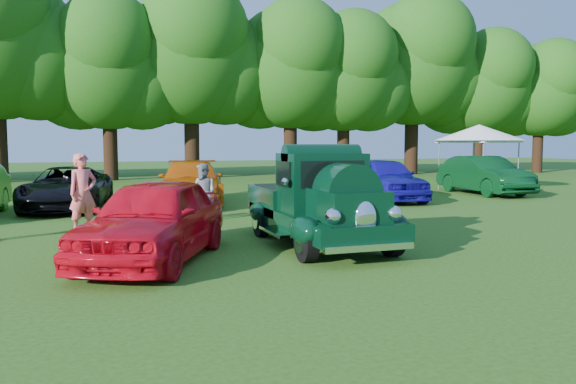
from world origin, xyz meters
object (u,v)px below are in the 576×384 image
object	(u,v)px
back_car_green	(484,175)
spectator_grey	(203,192)
red_convertible	(154,219)
back_car_black	(67,188)
hero_pickup	(317,205)
back_car_orange	(191,183)
spectator_pink	(83,193)
back_car_blue	(384,179)
canopy_tent	(479,133)

from	to	relation	value
back_car_green	spectator_grey	world-z (taller)	back_car_green
red_convertible	back_car_black	distance (m)	9.48
hero_pickup	back_car_orange	xyz separation A→B (m)	(-1.36, 8.81, -0.07)
hero_pickup	spectator_grey	distance (m)	4.70
hero_pickup	spectator_grey	bearing A→B (deg)	111.37
spectator_pink	spectator_grey	xyz separation A→B (m)	(3.15, 1.18, -0.16)
back_car_black	back_car_blue	distance (m)	11.39
hero_pickup	spectator_pink	xyz separation A→B (m)	(-4.87, 3.19, 0.12)
back_car_green	spectator_pink	distance (m)	17.11
back_car_blue	back_car_orange	bearing A→B (deg)	177.67
back_car_orange	back_car_green	distance (m)	12.62
hero_pickup	red_convertible	xyz separation A→B (m)	(-3.53, -0.68, -0.08)
red_convertible	spectator_pink	distance (m)	4.10
canopy_tent	back_car_orange	bearing A→B (deg)	-171.62
back_car_green	back_car_blue	bearing A→B (deg)	-165.90
back_car_orange	spectator_grey	world-z (taller)	spectator_grey
back_car_orange	canopy_tent	world-z (taller)	canopy_tent
back_car_black	back_car_orange	world-z (taller)	back_car_orange
back_car_orange	spectator_pink	world-z (taller)	spectator_pink
spectator_pink	spectator_grey	bearing A→B (deg)	-8.99
spectator_pink	red_convertible	bearing A→B (deg)	-100.51
red_convertible	canopy_tent	xyz separation A→B (m)	(15.94, 11.52, 1.88)
hero_pickup	back_car_orange	bearing A→B (deg)	98.79
back_car_orange	back_car_black	bearing A→B (deg)	-166.99
hero_pickup	back_car_orange	size ratio (longest dim) A/B	0.93
back_car_black	back_car_blue	size ratio (longest dim) A/B	1.05
red_convertible	back_car_blue	size ratio (longest dim) A/B	0.94
back_car_orange	spectator_grey	bearing A→B (deg)	-84.49
back_car_black	spectator_grey	bearing A→B (deg)	-39.43
hero_pickup	canopy_tent	world-z (taller)	canopy_tent
hero_pickup	back_car_black	bearing A→B (deg)	122.59
back_car_blue	spectator_grey	world-z (taller)	back_car_blue
back_car_blue	spectator_pink	distance (m)	11.74
hero_pickup	spectator_pink	bearing A→B (deg)	146.75
back_car_black	red_convertible	bearing A→B (deg)	-69.35
red_convertible	spectator_pink	xyz separation A→B (m)	(-1.33, 3.87, 0.19)
back_car_blue	canopy_tent	size ratio (longest dim) A/B	0.98
canopy_tent	back_car_black	bearing A→B (deg)	-172.85
hero_pickup	back_car_blue	world-z (taller)	hero_pickup
back_car_black	canopy_tent	size ratio (longest dim) A/B	1.03
red_convertible	spectator_pink	bearing A→B (deg)	134.00
spectator_pink	canopy_tent	distance (m)	18.97
back_car_black	canopy_tent	xyz separation A→B (m)	(17.90, 2.24, 1.96)
back_car_green	spectator_pink	bearing A→B (deg)	-156.89
red_convertible	spectator_grey	bearing A→B (deg)	95.17
back_car_black	back_car_blue	xyz separation A→B (m)	(11.37, -0.67, 0.12)
canopy_tent	spectator_grey	bearing A→B (deg)	-155.40
back_car_black	back_car_green	xyz separation A→B (m)	(16.75, 0.33, 0.11)
back_car_green	spectator_pink	size ratio (longest dim) A/B	2.55
spectator_pink	back_car_blue	bearing A→B (deg)	-5.77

